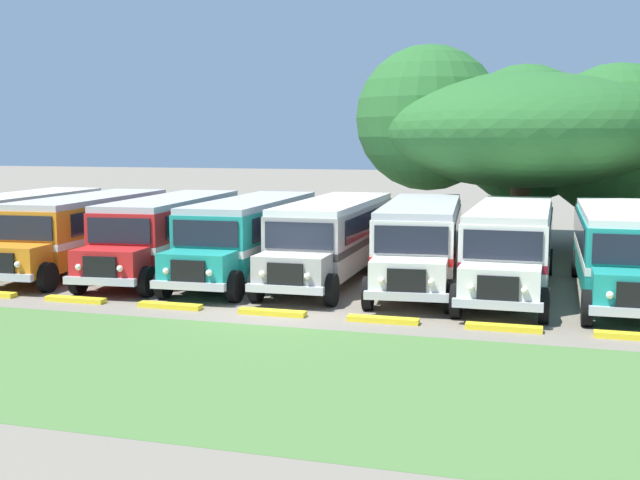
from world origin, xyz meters
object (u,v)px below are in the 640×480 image
at_px(parked_bus_slot_5, 421,238).
at_px(broad_shade_tree, 526,131).
at_px(parked_bus_slot_1, 87,228).
at_px(parked_bus_slot_2, 170,230).
at_px(parked_bus_slot_0, 18,225).
at_px(parked_bus_slot_4, 333,235).
at_px(parked_bus_slot_7, 620,247).
at_px(parked_bus_slot_3, 250,233).
at_px(parked_bus_slot_6, 511,243).

height_order(parked_bus_slot_5, broad_shade_tree, broad_shade_tree).
distance_m(parked_bus_slot_1, parked_bus_slot_2, 3.46).
height_order(parked_bus_slot_0, parked_bus_slot_1, same).
relative_size(parked_bus_slot_0, parked_bus_slot_4, 1.01).
bearing_deg(parked_bus_slot_7, parked_bus_slot_4, -93.56).
bearing_deg(parked_bus_slot_5, parked_bus_slot_1, -93.03).
distance_m(parked_bus_slot_3, broad_shade_tree, 14.71).
relative_size(parked_bus_slot_2, parked_bus_slot_5, 1.00).
height_order(parked_bus_slot_0, parked_bus_slot_7, same).
bearing_deg(parked_bus_slot_0, parked_bus_slot_1, 82.56).
distance_m(parked_bus_slot_2, parked_bus_slot_3, 3.27).
bearing_deg(broad_shade_tree, parked_bus_slot_0, -151.11).
relative_size(parked_bus_slot_1, broad_shade_tree, 0.73).
relative_size(parked_bus_slot_0, parked_bus_slot_1, 1.00).
bearing_deg(broad_shade_tree, parked_bus_slot_3, -131.49).
distance_m(parked_bus_slot_1, parked_bus_slot_3, 6.73).
distance_m(parked_bus_slot_3, parked_bus_slot_6, 9.44).
bearing_deg(parked_bus_slot_3, parked_bus_slot_1, -89.95).
height_order(parked_bus_slot_0, parked_bus_slot_2, same).
xyz_separation_m(parked_bus_slot_5, broad_shade_tree, (3.08, 10.38, 3.82)).
bearing_deg(parked_bus_slot_1, parked_bus_slot_7, 86.38).
distance_m(parked_bus_slot_6, broad_shade_tree, 11.46).
xyz_separation_m(parked_bus_slot_2, broad_shade_tree, (12.68, 10.73, 3.82)).
xyz_separation_m(parked_bus_slot_6, parked_bus_slot_7, (3.43, 0.02, 0.00)).
distance_m(parked_bus_slot_5, parked_bus_slot_6, 3.14).
bearing_deg(parked_bus_slot_0, parked_bus_slot_5, 86.87).
bearing_deg(parked_bus_slot_4, parked_bus_slot_5, 87.76).
height_order(parked_bus_slot_0, parked_bus_slot_5, same).
bearing_deg(parked_bus_slot_6, parked_bus_slot_3, -90.98).
height_order(parked_bus_slot_3, parked_bus_slot_7, same).
bearing_deg(parked_bus_slot_6, parked_bus_slot_2, -90.30).
bearing_deg(parked_bus_slot_1, parked_bus_slot_3, 88.46).
distance_m(parked_bus_slot_3, parked_bus_slot_7, 12.88).
xyz_separation_m(parked_bus_slot_2, parked_bus_slot_5, (9.60, 0.35, 0.00)).
height_order(parked_bus_slot_2, parked_bus_slot_5, same).
bearing_deg(parked_bus_slot_4, parked_bus_slot_7, 86.02).
distance_m(parked_bus_slot_4, parked_bus_slot_5, 3.22).
bearing_deg(parked_bus_slot_0, parked_bus_slot_3, 86.22).
height_order(parked_bus_slot_1, parked_bus_slot_5, same).
bearing_deg(parked_bus_slot_2, parked_bus_slot_3, 86.38).
bearing_deg(broad_shade_tree, parked_bus_slot_7, -72.19).
relative_size(parked_bus_slot_4, parked_bus_slot_5, 0.99).
bearing_deg(parked_bus_slot_0, parked_bus_slot_7, 85.48).
distance_m(parked_bus_slot_0, parked_bus_slot_3, 10.08).
bearing_deg(broad_shade_tree, parked_bus_slot_1, -145.88).
relative_size(parked_bus_slot_7, broad_shade_tree, 0.72).
xyz_separation_m(parked_bus_slot_1, parked_bus_slot_3, (6.72, 0.29, 0.00)).
relative_size(parked_bus_slot_0, parked_bus_slot_5, 1.00).
relative_size(parked_bus_slot_2, parked_bus_slot_4, 1.01).
height_order(parked_bus_slot_0, parked_bus_slot_4, same).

